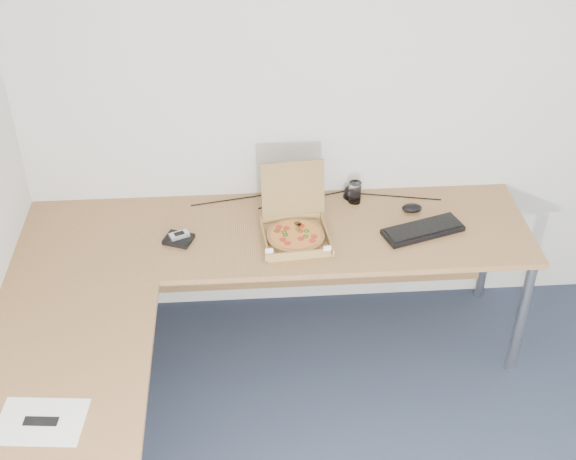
{
  "coord_description": "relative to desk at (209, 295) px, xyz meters",
  "views": [
    {
      "loc": [
        -0.65,
        -1.67,
        2.94
      ],
      "look_at": [
        -0.45,
        1.28,
        0.82
      ],
      "focal_mm": 48.07,
      "sensor_mm": 36.0,
      "label": 1
    }
  ],
  "objects": [
    {
      "name": "dome_speaker",
      "position": [
        0.73,
        0.71,
        0.07
      ],
      "size": [
        0.09,
        0.09,
        0.07
      ],
      "primitive_type": "ellipsoid",
      "color": "black",
      "rests_on": "desk"
    },
    {
      "name": "wallet",
      "position": [
        -0.15,
        0.38,
        0.04
      ],
      "size": [
        0.16,
        0.15,
        0.02
      ],
      "primitive_type": "cube",
      "rotation": [
        0.0,
        0.0,
        -0.37
      ],
      "color": "black",
      "rests_on": "desk"
    },
    {
      "name": "mouse",
      "position": [
        1.02,
        0.55,
        0.05
      ],
      "size": [
        0.1,
        0.07,
        0.04
      ],
      "primitive_type": "ellipsoid",
      "rotation": [
        0.0,
        0.0,
        0.03
      ],
      "color": "black",
      "rests_on": "desk"
    },
    {
      "name": "phone",
      "position": [
        -0.15,
        0.38,
        0.06
      ],
      "size": [
        0.1,
        0.08,
        0.02
      ],
      "primitive_type": "cube",
      "rotation": [
        0.0,
        0.0,
        0.41
      ],
      "color": "#B2B5BA",
      "rests_on": "wallet"
    },
    {
      "name": "room_shell",
      "position": [
        0.82,
        -0.97,
        0.55
      ],
      "size": [
        3.5,
        3.5,
        2.5
      ],
      "primitive_type": null,
      "color": "beige",
      "rests_on": "ground"
    },
    {
      "name": "drinking_glass",
      "position": [
        0.74,
        0.66,
        0.09
      ],
      "size": [
        0.06,
        0.06,
        0.11
      ],
      "primitive_type": "cylinder",
      "color": "silver",
      "rests_on": "desk"
    },
    {
      "name": "keyboard",
      "position": [
        1.04,
        0.37,
        0.04
      ],
      "size": [
        0.42,
        0.26,
        0.02
      ],
      "primitive_type": "cube",
      "rotation": [
        0.0,
        0.0,
        0.32
      ],
      "color": "black",
      "rests_on": "desk"
    },
    {
      "name": "pizza_box",
      "position": [
        0.41,
        0.37,
        0.07
      ],
      "size": [
        0.31,
        0.36,
        0.32
      ],
      "rotation": [
        0.0,
        0.0,
        0.09
      ],
      "color": "#A37B43",
      "rests_on": "desk"
    },
    {
      "name": "paper_sheet",
      "position": [
        -0.6,
        -0.7,
        0.03
      ],
      "size": [
        0.34,
        0.26,
        0.0
      ],
      "primitive_type": "cube",
      "rotation": [
        0.0,
        0.0,
        -0.1
      ],
      "color": "white",
      "rests_on": "desk"
    },
    {
      "name": "cable_bundle",
      "position": [
        0.52,
        0.71,
        0.03
      ],
      "size": [
        0.63,
        0.13,
        0.01
      ],
      "primitive_type": null,
      "rotation": [
        0.0,
        0.0,
        0.14
      ],
      "color": "black",
      "rests_on": "desk"
    },
    {
      "name": "desk",
      "position": [
        0.0,
        0.0,
        0.0
      ],
      "size": [
        2.5,
        2.2,
        0.73
      ],
      "color": "#A06F40",
      "rests_on": "ground"
    }
  ]
}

